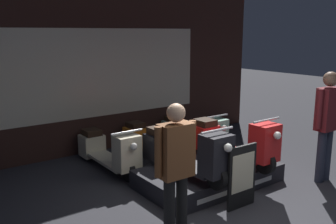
{
  "coord_description": "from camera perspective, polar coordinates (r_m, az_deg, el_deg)",
  "views": [
    {
      "loc": [
        -3.35,
        -2.74,
        2.32
      ],
      "look_at": [
        0.16,
        2.08,
        1.05
      ],
      "focal_mm": 40.0,
      "sensor_mm": 36.0,
      "label": 1
    }
  ],
  "objects": [
    {
      "name": "scooter_backrow_1",
      "position": [
        7.0,
        -2.16,
        -4.47
      ],
      "size": [
        0.54,
        1.78,
        0.82
      ],
      "color": "black",
      "rests_on": "ground_plane"
    },
    {
      "name": "scooter_backrow_2",
      "position": [
        7.55,
        3.84,
        -3.25
      ],
      "size": [
        0.54,
        1.78,
        0.82
      ],
      "color": "black",
      "rests_on": "ground_plane"
    },
    {
      "name": "display_platform",
      "position": [
        5.94,
        6.23,
        -9.59
      ],
      "size": [
        2.15,
        1.21,
        0.28
      ],
      "color": "black",
      "rests_on": "ground_plane"
    },
    {
      "name": "scooter_display_right",
      "position": [
        6.11,
        9.72,
        -4.4
      ],
      "size": [
        0.54,
        1.78,
        0.82
      ],
      "color": "black",
      "rests_on": "display_platform"
    },
    {
      "name": "person_left_browsing",
      "position": [
        4.15,
        1.19,
        -7.82
      ],
      "size": [
        0.55,
        0.22,
        1.58
      ],
      "color": "black",
      "rests_on": "ground_plane"
    },
    {
      "name": "person_right_browsing",
      "position": [
        6.28,
        23.09,
        -0.93
      ],
      "size": [
        0.55,
        0.23,
        1.74
      ],
      "color": "#232838",
      "rests_on": "ground_plane"
    },
    {
      "name": "price_sign_board",
      "position": [
        5.15,
        11.19,
        -9.62
      ],
      "size": [
        0.5,
        0.04,
        0.87
      ],
      "color": "black",
      "rests_on": "ground_plane"
    },
    {
      "name": "scooter_display_left",
      "position": [
        5.48,
        2.58,
        -6.15
      ],
      "size": [
        0.54,
        1.78,
        0.82
      ],
      "color": "black",
      "rests_on": "display_platform"
    },
    {
      "name": "scooter_backrow_0",
      "position": [
        6.55,
        -9.11,
        -5.8
      ],
      "size": [
        0.54,
        1.78,
        0.82
      ],
      "color": "black",
      "rests_on": "ground_plane"
    },
    {
      "name": "shop_wall_back",
      "position": [
        7.5,
        -9.36,
        6.35
      ],
      "size": [
        7.58,
        0.09,
        3.2
      ],
      "color": "#331E19",
      "rests_on": "ground_plane"
    }
  ]
}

